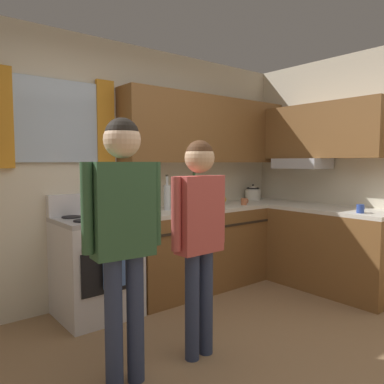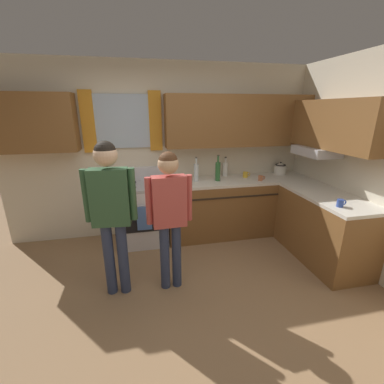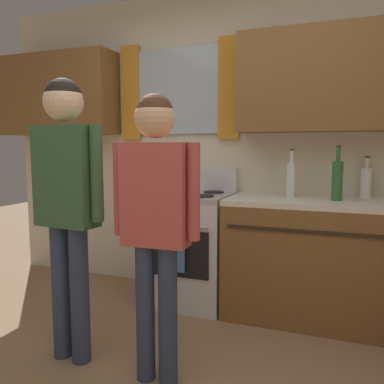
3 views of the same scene
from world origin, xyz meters
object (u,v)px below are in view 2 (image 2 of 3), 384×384
Objects in this scene: bottle_wine_green at (218,171)px; bottle_milk_white at (225,169)px; bottle_tall_clear at (196,172)px; cup_terracotta at (261,178)px; mug_cobalt_blue at (341,203)px; adult_in_plaid at (169,207)px; adult_left at (110,203)px; mug_mustard_yellow at (246,175)px; stove_oven at (144,212)px; stovetop_kettle at (280,168)px.

bottle_wine_green is 1.26× the size of bottle_milk_white.
cup_terracotta is (0.97, -0.18, -0.10)m from bottle_tall_clear.
mug_cobalt_blue is 0.07× the size of adult_in_plaid.
cup_terracotta is 2.32m from adult_left.
bottle_wine_green is 0.51m from mug_mustard_yellow.
bottle_milk_white is at bearing 20.58° from bottle_tall_clear.
bottle_wine_green is 0.32m from bottle_milk_white.
mug_cobalt_blue is at bearing -45.86° from bottle_tall_clear.
bottle_milk_white is at bearing 51.90° from adult_in_plaid.
mug_cobalt_blue is (2.15, -1.35, 0.48)m from stove_oven.
bottle_tall_clear is 1.62m from adult_left.
cup_terracotta is at bearing -40.67° from bottle_milk_white.
stovetop_kettle is 0.18× the size of adult_in_plaid.
mug_cobalt_blue reaches higher than cup_terracotta.
bottle_tall_clear is 1.93m from mug_cobalt_blue.
cup_terracotta is at bearing -4.98° from stove_oven.
bottle_wine_green reaches higher than stove_oven.
bottle_wine_green is 3.43× the size of mug_cobalt_blue.
cup_terracotta is at bearing -56.74° from mug_mustard_yellow.
adult_in_plaid is (-1.37, -1.23, 0.03)m from mug_mustard_yellow.
bottle_wine_green is 0.24× the size of adult_left.
stove_oven reaches higher than cup_terracotta.
bottle_milk_white reaches higher than stovetop_kettle.
adult_left reaches higher than stovetop_kettle.
stovetop_kettle is at bearing 26.28° from adult_left.
adult_in_plaid reaches higher than stovetop_kettle.
adult_left is (-2.61, -1.29, 0.05)m from stovetop_kettle.
bottle_milk_white is 2.73× the size of mug_cobalt_blue.
stove_oven is 10.11× the size of cup_terracotta.
stove_oven is at bearing 179.04° from bottle_wine_green.
mug_cobalt_blue is (1.34, -1.38, -0.10)m from bottle_tall_clear.
mug_mustard_yellow is at bearing 110.07° from mug_cobalt_blue.
mug_mustard_yellow is at bearing 41.77° from adult_in_plaid.
stove_oven is 9.15× the size of mug_mustard_yellow.
stovetop_kettle is 0.16× the size of adult_left.
stovetop_kettle is at bearing 9.02° from bottle_wine_green.
cup_terracotta is (-0.37, 1.20, -0.00)m from mug_cobalt_blue.
adult_in_plaid is (-1.89, 0.20, 0.03)m from mug_cobalt_blue.
bottle_wine_green is (1.14, -0.02, 0.58)m from stove_oven.
adult_left reaches higher than cup_terracotta.
bottle_milk_white is 0.20× the size of adult_in_plaid.
stove_oven is 2.59m from mug_cobalt_blue.
adult_in_plaid is (-1.08, -1.38, -0.04)m from bottle_milk_white.
bottle_tall_clear reaches higher than mug_cobalt_blue.
bottle_tall_clear is 3.05× the size of mug_mustard_yellow.
bottle_milk_white is 2.88× the size of cup_terracotta.
stove_oven reaches higher than mug_cobalt_blue.
adult_in_plaid is at bearing -146.98° from stovetop_kettle.
adult_left is at bearing -134.65° from bottle_tall_clear.
bottle_milk_white is 2.60× the size of mug_mustard_yellow.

